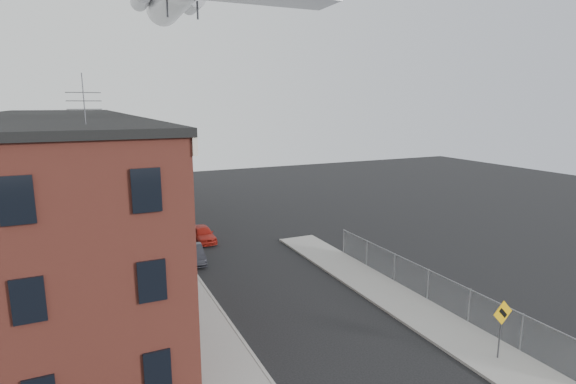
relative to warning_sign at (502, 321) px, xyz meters
name	(u,v)px	position (x,y,z in m)	size (l,w,h in m)	color
ground	(379,380)	(-5.60, 1.03, -1.88)	(120.00, 120.00, 0.00)	black
sidewalk_left	(151,238)	(-11.10, 25.03, -1.82)	(3.00, 62.00, 0.12)	gray
sidewalk_right	(395,298)	(-0.10, 7.03, -1.82)	(3.00, 26.00, 0.12)	gray
curb_left	(169,236)	(-9.65, 25.03, -1.81)	(0.15, 62.00, 0.14)	gray
curb_right	(374,302)	(-1.55, 7.03, -1.81)	(0.15, 26.00, 0.14)	gray
corner_building	(43,249)	(-17.60, 8.03, 3.28)	(10.31, 12.30, 12.15)	#331310
row_house_a	(54,204)	(-17.56, 17.53, 3.25)	(11.98, 7.00, 10.30)	#5F5F5D
row_house_b	(58,185)	(-17.56, 24.53, 3.25)	(11.98, 7.00, 10.30)	gray
row_house_c	(61,172)	(-17.56, 31.53, 3.25)	(11.98, 7.00, 10.30)	#5F5F5D
row_house_d	(63,163)	(-17.56, 38.53, 3.25)	(11.98, 7.00, 10.30)	gray
row_house_e	(64,156)	(-17.56, 45.53, 3.25)	(11.98, 7.00, 10.30)	#5F5F5D
chainlink_fence	(428,284)	(1.40, 6.03, -0.89)	(0.06, 18.06, 1.90)	gray
warning_sign	(502,321)	(0.00, 0.00, 0.00)	(1.10, 0.11, 2.80)	#515156
utility_pole	(159,197)	(-11.20, 19.03, 2.79)	(1.80, 0.26, 9.00)	black
street_tree	(145,190)	(-10.87, 28.95, 1.57)	(3.22, 3.20, 5.20)	black
car_near	(202,234)	(-7.40, 22.46, -1.21)	(1.58, 3.93, 1.34)	#A51E15
car_mid	(193,254)	(-9.20, 17.96, -1.27)	(1.29, 3.70, 1.22)	black
car_far	(170,202)	(-7.40, 36.48, -1.33)	(1.54, 3.78, 1.10)	gray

